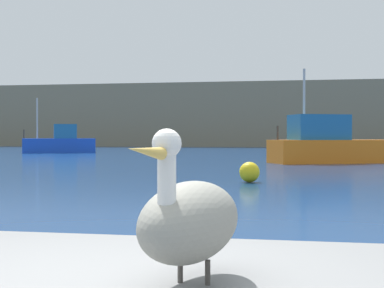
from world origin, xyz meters
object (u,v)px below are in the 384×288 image
(fishing_boat_orange, at_px, (340,146))
(pelican, at_px, (190,219))
(fishing_boat_blue, at_px, (60,143))
(mooring_buoy, at_px, (249,172))

(fishing_boat_orange, bearing_deg, pelican, 60.02)
(fishing_boat_blue, height_order, mooring_buoy, fishing_boat_blue)
(pelican, distance_m, fishing_boat_blue, 44.08)
(pelican, height_order, fishing_boat_blue, fishing_boat_blue)
(pelican, bearing_deg, fishing_boat_blue, -147.44)
(mooring_buoy, bearing_deg, fishing_boat_orange, 74.82)
(pelican, height_order, mooring_buoy, pelican)
(mooring_buoy, bearing_deg, fishing_boat_blue, 123.53)
(fishing_boat_orange, relative_size, mooring_buoy, 13.32)
(pelican, bearing_deg, mooring_buoy, -168.44)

